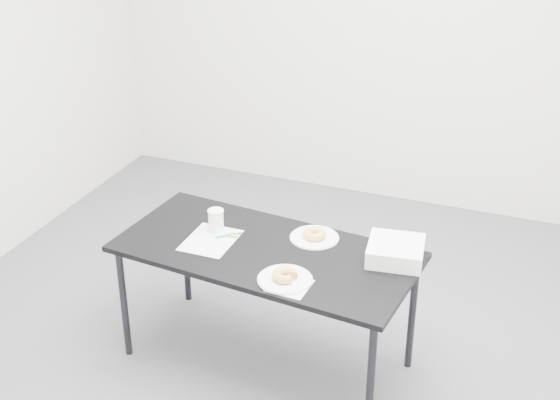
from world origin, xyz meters
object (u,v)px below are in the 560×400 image
(donut_far, at_px, (314,234))
(table, at_px, (266,258))
(donut_near, at_px, (285,275))
(bakery_box, at_px, (396,251))
(plate_near, at_px, (285,279))
(coffee_cup, at_px, (216,220))
(pen, at_px, (229,235))
(plate_far, at_px, (314,238))
(scorecard, at_px, (211,240))

(donut_far, bearing_deg, table, -133.77)
(table, height_order, donut_near, donut_near)
(table, height_order, bakery_box, bakery_box)
(plate_near, relative_size, donut_far, 2.19)
(plate_near, bearing_deg, donut_far, 90.37)
(coffee_cup, bearing_deg, donut_far, 11.97)
(table, height_order, plate_near, plate_near)
(pen, bearing_deg, plate_near, -77.43)
(plate_far, bearing_deg, plate_near, -89.63)
(plate_far, relative_size, bakery_box, 0.95)
(table, bearing_deg, plate_near, -44.67)
(plate_far, relative_size, donut_far, 2.13)
(pen, xyz_separation_m, donut_far, (0.41, 0.14, 0.02))
(pen, distance_m, donut_far, 0.44)
(donut_near, xyz_separation_m, plate_far, (-0.00, 0.42, -0.03))
(donut_far, bearing_deg, donut_near, -89.63)
(donut_far, height_order, coffee_cup, coffee_cup)
(table, xyz_separation_m, plate_near, (0.19, -0.23, 0.06))
(scorecard, height_order, donut_far, donut_far)
(table, bearing_deg, bakery_box, 18.94)
(bakery_box, bearing_deg, coffee_cup, 175.59)
(plate_far, height_order, coffee_cup, coffee_cup)
(donut_near, bearing_deg, scorecard, 156.30)
(coffee_cup, height_order, bakery_box, coffee_cup)
(scorecard, distance_m, plate_near, 0.53)
(donut_near, xyz_separation_m, coffee_cup, (-0.50, 0.32, 0.03))
(scorecard, bearing_deg, bakery_box, 10.08)
(scorecard, bearing_deg, coffee_cup, 99.68)
(donut_near, relative_size, bakery_box, 0.46)
(pen, distance_m, plate_far, 0.44)
(donut_far, height_order, bakery_box, bakery_box)
(table, relative_size, pen, 10.99)
(bakery_box, bearing_deg, donut_near, -146.69)
(bakery_box, bearing_deg, pen, 178.11)
(plate_far, bearing_deg, donut_near, -89.63)
(pen, xyz_separation_m, bakery_box, (0.85, 0.09, 0.04))
(scorecard, relative_size, coffee_cup, 2.57)
(donut_near, xyz_separation_m, bakery_box, (0.43, 0.37, 0.01))
(plate_far, distance_m, coffee_cup, 0.51)
(bakery_box, bearing_deg, table, -174.64)
(scorecard, xyz_separation_m, donut_far, (0.48, 0.21, 0.03))
(donut_far, relative_size, coffee_cup, 1.00)
(table, xyz_separation_m, scorecard, (-0.29, -0.02, 0.05))
(table, distance_m, scorecard, 0.30)
(table, height_order, plate_far, plate_far)
(table, xyz_separation_m, donut_near, (0.19, -0.23, 0.08))
(coffee_cup, bearing_deg, table, -15.90)
(scorecard, distance_m, plate_far, 0.53)
(scorecard, bearing_deg, donut_far, 23.77)
(scorecard, distance_m, pen, 0.10)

